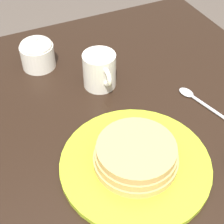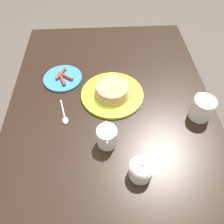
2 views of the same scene
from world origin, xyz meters
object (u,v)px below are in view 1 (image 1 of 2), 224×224
object	(u,v)px
creamer_pitcher	(99,69)
sugar_bowl	(37,53)
pancake_plate	(136,159)
spoon	(195,98)

from	to	relation	value
creamer_pitcher	sugar_bowl	bearing A→B (deg)	-140.04
pancake_plate	creamer_pitcher	world-z (taller)	creamer_pitcher
pancake_plate	creamer_pitcher	size ratio (longest dim) A/B	2.46
pancake_plate	sugar_bowl	bearing A→B (deg)	-168.81
sugar_bowl	spoon	distance (m)	0.39
creamer_pitcher	sugar_bowl	distance (m)	0.17
sugar_bowl	spoon	world-z (taller)	sugar_bowl
creamer_pitcher	spoon	xyz separation A→B (m)	(0.14, 0.17, -0.04)
pancake_plate	spoon	bearing A→B (deg)	117.63
pancake_plate	spoon	distance (m)	0.24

